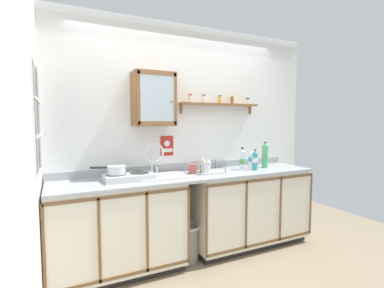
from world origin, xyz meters
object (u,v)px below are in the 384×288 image
at_px(bottle_opaque_white_0, 251,159).
at_px(warning_sign, 167,146).
at_px(hot_plate_stove, 129,177).
at_px(trash_bin, 187,241).
at_px(bottle_detergent_teal_1, 255,160).
at_px(mug, 192,169).
at_px(wall_cabinet, 154,99).
at_px(sink, 160,177).
at_px(saucepan, 116,170).
at_px(bottle_soda_green_2, 265,156).
at_px(dish_rack, 207,170).
at_px(bottle_water_clear_3, 242,160).

height_order(bottle_opaque_white_0, warning_sign, warning_sign).
bearing_deg(hot_plate_stove, trash_bin, -3.52).
bearing_deg(bottle_detergent_teal_1, trash_bin, 178.64).
relative_size(mug, wall_cabinet, 0.20).
distance_m(sink, bottle_opaque_white_0, 1.20).
xyz_separation_m(mug, wall_cabinet, (-0.40, 0.12, 0.77)).
xyz_separation_m(bottle_opaque_white_0, bottle_detergent_teal_1, (-0.03, -0.12, 0.00)).
distance_m(saucepan, mug, 0.85).
bearing_deg(wall_cabinet, bottle_soda_green_2, -5.64).
relative_size(bottle_detergent_teal_1, trash_bin, 0.65).
xyz_separation_m(hot_plate_stove, bottle_detergent_teal_1, (1.51, -0.06, 0.09)).
bearing_deg(dish_rack, mug, 168.72).
height_order(bottle_opaque_white_0, wall_cabinet, wall_cabinet).
relative_size(bottle_detergent_teal_1, bottle_soda_green_2, 0.76).
distance_m(hot_plate_stove, warning_sign, 0.66).
relative_size(bottle_detergent_teal_1, dish_rack, 0.74).
distance_m(dish_rack, trash_bin, 0.82).
relative_size(hot_plate_stove, bottle_detergent_teal_1, 1.89).
distance_m(saucepan, bottle_soda_green_2, 1.86).
xyz_separation_m(sink, hot_plate_stove, (-0.34, -0.05, 0.04)).
height_order(bottle_water_clear_3, trash_bin, bottle_water_clear_3).
xyz_separation_m(bottle_soda_green_2, wall_cabinet, (-1.42, 0.14, 0.67)).
height_order(saucepan, bottle_detergent_teal_1, bottle_detergent_teal_1).
height_order(bottle_detergent_teal_1, dish_rack, bottle_detergent_teal_1).
distance_m(hot_plate_stove, saucepan, 0.14).
xyz_separation_m(bottle_opaque_white_0, trash_bin, (-0.92, -0.09, -0.84)).
bearing_deg(trash_bin, bottle_water_clear_3, 5.60).
height_order(saucepan, bottle_opaque_white_0, bottle_opaque_white_0).
bearing_deg(bottle_detergent_teal_1, wall_cabinet, 168.73).
relative_size(hot_plate_stove, saucepan, 1.43).
xyz_separation_m(saucepan, bottle_water_clear_3, (1.51, 0.02, 0.01)).
bearing_deg(bottle_water_clear_3, bottle_soda_green_2, -0.11).
bearing_deg(bottle_soda_green_2, hot_plate_stove, -178.79).
distance_m(bottle_soda_green_2, wall_cabinet, 1.57).
distance_m(sink, bottle_water_clear_3, 1.06).
relative_size(bottle_detergent_teal_1, bottle_water_clear_3, 0.93).
bearing_deg(dish_rack, saucepan, -179.79).
bearing_deg(hot_plate_stove, bottle_water_clear_3, 1.54).
relative_size(saucepan, mug, 2.94).
relative_size(saucepan, wall_cabinet, 0.58).
bearing_deg(dish_rack, warning_sign, 144.34).
bearing_deg(bottle_soda_green_2, bottle_detergent_teal_1, -157.42).
bearing_deg(bottle_water_clear_3, mug, 178.04).
height_order(bottle_water_clear_3, mug, bottle_water_clear_3).
bearing_deg(wall_cabinet, sink, -81.58).
relative_size(bottle_opaque_white_0, mug, 2.15).
height_order(sink, saucepan, sink).
xyz_separation_m(bottle_opaque_white_0, mug, (-0.81, 0.00, -0.06)).
bearing_deg(warning_sign, bottle_opaque_white_0, -13.54).
distance_m(sink, saucepan, 0.48).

